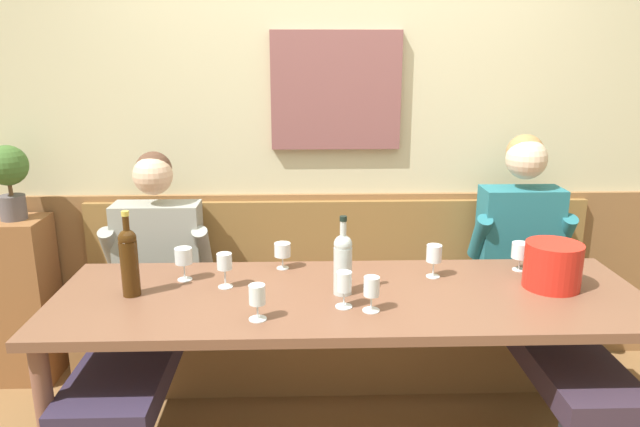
% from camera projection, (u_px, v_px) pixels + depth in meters
% --- Properties ---
extents(room_wall_back, '(6.80, 0.12, 2.80)m').
position_uv_depth(room_wall_back, '(337.00, 114.00, 3.17)').
color(room_wall_back, beige).
rests_on(room_wall_back, ground).
extents(wood_wainscot_panel, '(6.80, 0.03, 0.97)m').
position_uv_depth(wood_wainscot_panel, '(337.00, 277.00, 3.36)').
color(wood_wainscot_panel, brown).
rests_on(wood_wainscot_panel, ground).
extents(wall_bench, '(2.73, 0.42, 0.94)m').
position_uv_depth(wall_bench, '(339.00, 327.00, 3.21)').
color(wall_bench, brown).
rests_on(wall_bench, ground).
extents(dining_table, '(2.43, 0.79, 0.76)m').
position_uv_depth(dining_table, '(349.00, 311.00, 2.47)').
color(dining_table, brown).
rests_on(dining_table, ground).
extents(person_left_seat, '(0.54, 1.22, 1.24)m').
position_uv_depth(person_left_seat, '(143.00, 305.00, 2.73)').
color(person_left_seat, '#252D3C').
rests_on(person_left_seat, ground).
extents(person_center_right_seat, '(0.51, 1.22, 1.32)m').
position_uv_depth(person_center_right_seat, '(541.00, 288.00, 2.81)').
color(person_center_right_seat, '#262B31').
rests_on(person_center_right_seat, ground).
extents(ice_bucket, '(0.24, 0.24, 0.19)m').
position_uv_depth(ice_bucket, '(553.00, 265.00, 2.49)').
color(ice_bucket, red).
rests_on(ice_bucket, dining_table).
extents(wine_bottle_amber_mid, '(0.08, 0.08, 0.33)m').
position_uv_depth(wine_bottle_amber_mid, '(343.00, 262.00, 2.41)').
color(wine_bottle_amber_mid, silver).
rests_on(wine_bottle_amber_mid, dining_table).
extents(wine_bottle_green_tall, '(0.07, 0.07, 0.36)m').
position_uv_depth(wine_bottle_green_tall, '(129.00, 260.00, 2.39)').
color(wine_bottle_green_tall, '#3D220B').
rests_on(wine_bottle_green_tall, dining_table).
extents(wine_glass_center_front, '(0.08, 0.08, 0.12)m').
position_uv_depth(wine_glass_center_front, '(282.00, 251.00, 2.71)').
color(wine_glass_center_front, silver).
rests_on(wine_glass_center_front, dining_table).
extents(wine_glass_left_end, '(0.08, 0.08, 0.13)m').
position_uv_depth(wine_glass_left_end, '(520.00, 252.00, 2.68)').
color(wine_glass_left_end, silver).
rests_on(wine_glass_left_end, dining_table).
extents(wine_glass_center_rear, '(0.07, 0.07, 0.14)m').
position_uv_depth(wine_glass_center_rear, '(372.00, 289.00, 2.26)').
color(wine_glass_center_rear, silver).
rests_on(wine_glass_center_rear, dining_table).
extents(wine_glass_by_bottle, '(0.07, 0.07, 0.14)m').
position_uv_depth(wine_glass_by_bottle, '(257.00, 297.00, 2.18)').
color(wine_glass_by_bottle, silver).
rests_on(wine_glass_by_bottle, dining_table).
extents(wine_glass_mid_left, '(0.06, 0.06, 0.15)m').
position_uv_depth(wine_glass_mid_left, '(225.00, 263.00, 2.48)').
color(wine_glass_mid_left, silver).
rests_on(wine_glass_mid_left, dining_table).
extents(wine_glass_near_bucket, '(0.07, 0.07, 0.15)m').
position_uv_depth(wine_glass_near_bucket, '(434.00, 255.00, 2.60)').
color(wine_glass_near_bucket, silver).
rests_on(wine_glass_near_bucket, dining_table).
extents(wine_glass_mid_right, '(0.07, 0.07, 0.15)m').
position_uv_depth(wine_glass_mid_right, '(344.00, 283.00, 2.29)').
color(wine_glass_mid_right, silver).
rests_on(wine_glass_mid_right, dining_table).
extents(wine_glass_right_end, '(0.08, 0.08, 0.15)m').
position_uv_depth(wine_glass_right_end, '(184.00, 258.00, 2.56)').
color(wine_glass_right_end, silver).
rests_on(wine_glass_right_end, dining_table).
extents(corner_pedestal, '(0.28, 0.28, 0.89)m').
position_uv_depth(corner_pedestal, '(26.00, 300.00, 3.15)').
color(corner_pedestal, brown).
rests_on(corner_pedestal, ground).
extents(potted_plant, '(0.20, 0.20, 0.38)m').
position_uv_depth(potted_plant, '(8.00, 174.00, 2.97)').
color(potted_plant, '#564E51').
rests_on(potted_plant, corner_pedestal).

